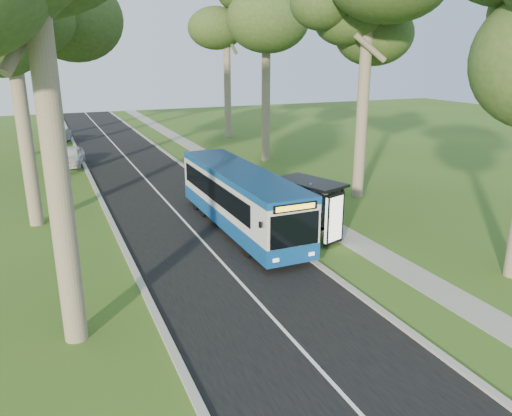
{
  "coord_description": "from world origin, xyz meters",
  "views": [
    {
      "loc": [
        -9.76,
        -18.43,
        8.31
      ],
      "look_at": [
        -1.2,
        1.42,
        1.6
      ],
      "focal_mm": 35.0,
      "sensor_mm": 36.0,
      "label": 1
    }
  ],
  "objects_px": {
    "bus": "(240,199)",
    "bus_stop_sign": "(310,206)",
    "car_white": "(71,156)",
    "bus_shelter": "(317,200)",
    "car_silver": "(59,136)",
    "litter_bin": "(315,227)"
  },
  "relations": [
    {
      "from": "bus",
      "to": "car_white",
      "type": "relative_size",
      "value": 2.66
    },
    {
      "from": "bus",
      "to": "bus_shelter",
      "type": "relative_size",
      "value": 3.14
    },
    {
      "from": "bus",
      "to": "car_silver",
      "type": "height_order",
      "value": "bus"
    },
    {
      "from": "car_white",
      "to": "car_silver",
      "type": "relative_size",
      "value": 1.06
    },
    {
      "from": "bus",
      "to": "bus_stop_sign",
      "type": "distance_m",
      "value": 3.69
    },
    {
      "from": "bus_stop_sign",
      "to": "car_white",
      "type": "bearing_deg",
      "value": 112.06
    },
    {
      "from": "bus_shelter",
      "to": "bus",
      "type": "bearing_deg",
      "value": 113.68
    },
    {
      "from": "car_silver",
      "to": "bus_stop_sign",
      "type": "bearing_deg",
      "value": -57.06
    },
    {
      "from": "bus",
      "to": "car_white",
      "type": "distance_m",
      "value": 19.97
    },
    {
      "from": "bus",
      "to": "bus_shelter",
      "type": "xyz_separation_m",
      "value": [
        2.64,
        -2.86,
        0.4
      ]
    },
    {
      "from": "bus_stop_sign",
      "to": "bus_shelter",
      "type": "xyz_separation_m",
      "value": [
        0.44,
        0.1,
        0.21
      ]
    },
    {
      "from": "litter_bin",
      "to": "car_white",
      "type": "height_order",
      "value": "car_white"
    },
    {
      "from": "bus_shelter",
      "to": "litter_bin",
      "type": "distance_m",
      "value": 1.61
    },
    {
      "from": "car_silver",
      "to": "bus",
      "type": "bearing_deg",
      "value": -59.51
    },
    {
      "from": "car_white",
      "to": "bus_shelter",
      "type": "bearing_deg",
      "value": -54.89
    },
    {
      "from": "bus_shelter",
      "to": "litter_bin",
      "type": "bearing_deg",
      "value": 49.06
    },
    {
      "from": "bus_stop_sign",
      "to": "litter_bin",
      "type": "xyz_separation_m",
      "value": [
        0.67,
        0.66,
        -1.28
      ]
    },
    {
      "from": "car_white",
      "to": "litter_bin",
      "type": "bearing_deg",
      "value": -53.83
    },
    {
      "from": "bus",
      "to": "car_white",
      "type": "bearing_deg",
      "value": 108.97
    },
    {
      "from": "litter_bin",
      "to": "car_white",
      "type": "relative_size",
      "value": 0.21
    },
    {
      "from": "bus",
      "to": "car_silver",
      "type": "bearing_deg",
      "value": 102.66
    },
    {
      "from": "bus_shelter",
      "to": "car_white",
      "type": "relative_size",
      "value": 0.85
    }
  ]
}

